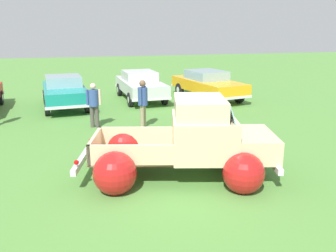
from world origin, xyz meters
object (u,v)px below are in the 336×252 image
vintage_pickup_truck (192,146)px  lane_cone_0 (221,131)px  show_car_2 (140,84)px  show_car_3 (208,84)px  spectator_0 (94,102)px  show_car_1 (64,91)px  spectator_1 (143,101)px

vintage_pickup_truck → lane_cone_0: bearing=67.7°
lane_cone_0 → show_car_2: bearing=98.7°
show_car_3 → spectator_0: (-5.97, -4.03, 0.13)m
show_car_1 → show_car_2: (3.67, 0.91, 0.00)m
spectator_0 → spectator_1: size_ratio=0.93×
spectator_0 → show_car_2: bearing=-18.7°
vintage_pickup_truck → spectator_1: bearing=108.4°
show_car_1 → vintage_pickup_truck: bearing=14.2°
show_car_1 → lane_cone_0: 8.11m
spectator_1 → spectator_0: bearing=-166.5°
show_car_1 → spectator_1: size_ratio=2.52×
vintage_pickup_truck → spectator_0: bearing=125.9°
show_car_1 → show_car_2: size_ratio=0.94×
spectator_0 → vintage_pickup_truck: bearing=-148.6°
lane_cone_0 → spectator_0: bearing=143.8°
spectator_1 → show_car_2: bearing=112.2°
spectator_0 → lane_cone_0: (3.75, -2.74, -0.60)m
vintage_pickup_truck → show_car_3: vintage_pickup_truck is taller
show_car_1 → show_car_2: 3.78m
spectator_1 → lane_cone_0: bearing=-14.2°
vintage_pickup_truck → show_car_3: 9.97m
show_car_3 → lane_cone_0: bearing=-28.3°
show_car_2 → lane_cone_0: (1.14, -7.42, -0.47)m
show_car_3 → spectator_0: size_ratio=3.07×
lane_cone_0 → spectator_1: bearing=133.6°
spectator_1 → lane_cone_0: 3.07m
vintage_pickup_truck → show_car_2: size_ratio=1.07×
vintage_pickup_truck → show_car_3: (4.01, 9.12, 0.03)m
vintage_pickup_truck → show_car_3: bearing=81.1°
vintage_pickup_truck → show_car_2: vintage_pickup_truck is taller
show_car_2 → show_car_1: bearing=-78.1°
show_car_3 → spectator_1: bearing=-53.1°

